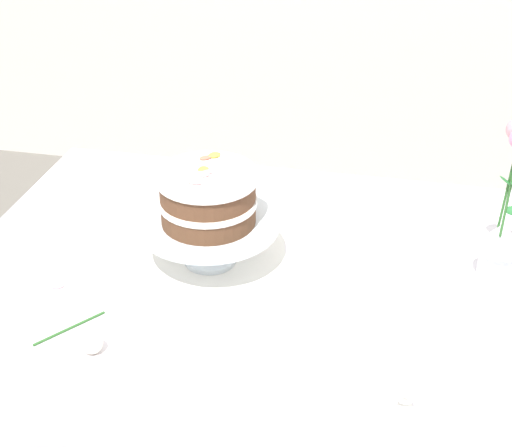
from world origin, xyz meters
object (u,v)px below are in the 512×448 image
Objects in this scene: flower_vase at (504,226)px; fallen_rose at (91,342)px; teacup at (375,397)px; dining_table at (285,322)px; cake_stand at (209,228)px; layer_cake at (208,197)px.

fallen_rose is (-0.71, -0.38, -0.11)m from flower_vase.
fallen_rose is at bearing -151.88° from flower_vase.
flower_vase is at bearing 62.99° from teacup.
teacup reaches higher than fallen_rose.
cake_stand is (-0.17, 0.06, 0.17)m from dining_table.
flower_vase is at bearing 6.14° from cake_stand.
dining_table is at bearing 40.79° from fallen_rose.
cake_stand is at bearing -65.21° from layer_cake.
cake_stand is at bearing 67.53° from fallen_rose.
fallen_rose is (-0.13, -0.32, -0.14)m from layer_cake.
flower_vase is 2.72× the size of teacup.
cake_stand is at bearing -173.86° from flower_vase.
layer_cake is at bearing 67.53° from fallen_rose.
fallen_rose is at bearing -112.47° from layer_cake.
layer_cake is 0.59× the size of flower_vase.
cake_stand is at bearing 162.15° from dining_table.
teacup is at bearing -117.01° from flower_vase.
dining_table is 4.83× the size of cake_stand.
layer_cake reaches higher than dining_table.
flower_vase is 0.48m from teacup.
layer_cake is (-0.17, 0.06, 0.25)m from dining_table.
cake_stand reaches higher than fallen_rose.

